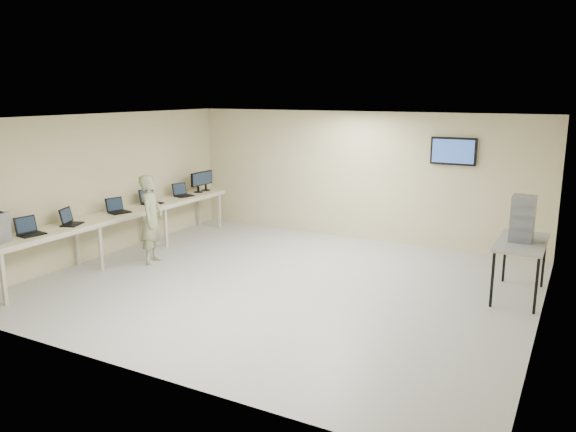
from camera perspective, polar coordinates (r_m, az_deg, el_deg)
The scene contains 12 objects.
room at distance 9.30m, azimuth -0.24°, elevation 1.38°, with size 8.01×7.01×2.81m.
workbench at distance 11.52m, azimuth -16.42°, elevation 0.07°, with size 0.76×6.00×0.90m.
laptop_0 at distance 10.17m, azimuth -24.81°, elevation -1.32°, with size 0.37×0.42×0.30m.
laptop_1 at distance 10.68m, azimuth -21.31°, elevation -0.42°, with size 0.42×0.45×0.29m.
laptop_2 at distance 11.42m, azimuth -16.94°, elevation 0.69°, with size 0.40×0.44×0.29m.
laptop_3 at distance 12.14m, azimuth -13.86°, elevation 1.57°, with size 0.38×0.44×0.31m.
laptop_4 at distance 12.88m, azimuth -10.70°, elevation 2.32°, with size 0.41×0.44×0.30m.
monitor_near at distance 13.28m, azimuth -9.12°, elevation 3.59°, with size 0.21×0.48×0.47m.
monitor_far at distance 13.51m, azimuth -8.37°, elevation 3.76°, with size 0.21×0.47×0.47m.
soldier at distance 10.92m, azimuth -13.68°, elevation -0.32°, with size 0.62×0.41×1.70m, color gray.
side_table at distance 9.56m, azimuth 22.64°, elevation -2.78°, with size 0.71×1.53×0.92m.
storage_bins at distance 9.46m, azimuth 22.74°, elevation -0.24°, with size 0.34×0.38×0.72m.
Camera 1 is at (4.39, -7.96, 3.21)m, focal length 35.00 mm.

